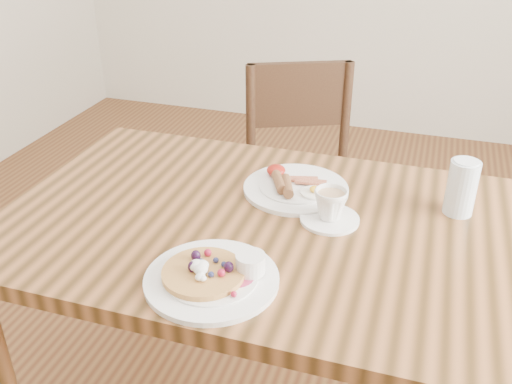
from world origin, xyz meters
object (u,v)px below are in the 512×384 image
at_px(chair_far, 303,176).
at_px(breakfast_plate, 294,187).
at_px(teacup_saucer, 330,208).
at_px(dining_table, 256,252).
at_px(water_glass, 462,188).
at_px(pancake_plate, 214,275).

height_order(chair_far, breakfast_plate, chair_far).
relative_size(chair_far, teacup_saucer, 6.29).
distance_m(dining_table, chair_far, 0.76).
bearing_deg(chair_far, water_glass, 108.14).
distance_m(chair_far, breakfast_plate, 0.65).
xyz_separation_m(dining_table, pancake_plate, (-0.01, -0.26, 0.11)).
bearing_deg(water_glass, pancake_plate, -136.91).
bearing_deg(pancake_plate, chair_far, 92.87).
bearing_deg(water_glass, teacup_saucer, -155.37).
bearing_deg(water_glass, dining_table, -159.19).
height_order(chair_far, pancake_plate, chair_far).
xyz_separation_m(pancake_plate, water_glass, (0.46, 0.43, 0.05)).
bearing_deg(chair_far, breakfast_plate, 76.75).
xyz_separation_m(pancake_plate, breakfast_plate, (0.06, 0.42, -0.00)).
xyz_separation_m(breakfast_plate, water_glass, (0.40, 0.01, 0.06)).
bearing_deg(pancake_plate, water_glass, 43.09).
height_order(pancake_plate, teacup_saucer, teacup_saucer).
bearing_deg(pancake_plate, dining_table, 88.65).
bearing_deg(chair_far, teacup_saucer, 84.00).
xyz_separation_m(chair_far, breakfast_plate, (0.11, -0.58, 0.27)).
height_order(dining_table, pancake_plate, pancake_plate).
bearing_deg(dining_table, chair_far, 94.33).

